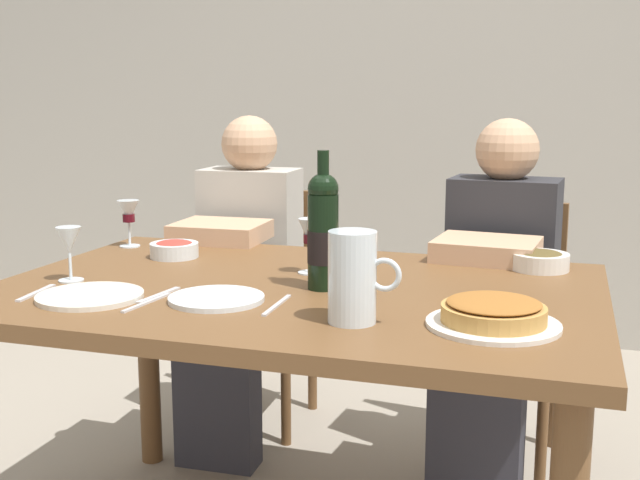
# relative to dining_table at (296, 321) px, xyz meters

# --- Properties ---
(back_wall) EXTENTS (8.00, 0.10, 2.80)m
(back_wall) POSITION_rel_dining_table_xyz_m (0.00, 2.23, 0.73)
(back_wall) COLOR #B2ADA3
(back_wall) RESTS_ON ground
(dining_table) EXTENTS (1.50, 1.00, 0.76)m
(dining_table) POSITION_rel_dining_table_xyz_m (0.00, 0.00, 0.00)
(dining_table) COLOR brown
(dining_table) RESTS_ON ground
(wine_bottle) EXTENTS (0.08, 0.08, 0.34)m
(wine_bottle) POSITION_rel_dining_table_xyz_m (0.07, -0.01, 0.24)
(wine_bottle) COLOR black
(wine_bottle) RESTS_ON dining_table
(water_pitcher) EXTENTS (0.16, 0.10, 0.19)m
(water_pitcher) POSITION_rel_dining_table_xyz_m (0.22, -0.27, 0.18)
(water_pitcher) COLOR silver
(water_pitcher) RESTS_ON dining_table
(baked_tart) EXTENTS (0.28, 0.28, 0.06)m
(baked_tart) POSITION_rel_dining_table_xyz_m (0.51, -0.21, 0.12)
(baked_tart) COLOR white
(baked_tart) RESTS_ON dining_table
(salad_bowl) EXTENTS (0.14, 0.14, 0.05)m
(salad_bowl) POSITION_rel_dining_table_xyz_m (-0.46, 0.23, 0.12)
(salad_bowl) COLOR silver
(salad_bowl) RESTS_ON dining_table
(olive_bowl) EXTENTS (0.16, 0.16, 0.06)m
(olive_bowl) POSITION_rel_dining_table_xyz_m (0.58, 0.38, 0.12)
(olive_bowl) COLOR white
(olive_bowl) RESTS_ON dining_table
(wine_glass_left_diner) EXTENTS (0.06, 0.06, 0.14)m
(wine_glass_left_diner) POSITION_rel_dining_table_xyz_m (-0.57, -0.12, 0.19)
(wine_glass_left_diner) COLOR silver
(wine_glass_left_diner) RESTS_ON dining_table
(wine_glass_right_diner) EXTENTS (0.06, 0.06, 0.15)m
(wine_glass_right_diner) POSITION_rel_dining_table_xyz_m (-0.01, 0.15, 0.20)
(wine_glass_right_diner) COLOR silver
(wine_glass_right_diner) RESTS_ON dining_table
(wine_glass_centre) EXTENTS (0.07, 0.07, 0.15)m
(wine_glass_centre) POSITION_rel_dining_table_xyz_m (-0.67, 0.33, 0.20)
(wine_glass_centre) COLOR silver
(wine_glass_centre) RESTS_ON dining_table
(dinner_plate_left_setting) EXTENTS (0.25, 0.25, 0.01)m
(dinner_plate_left_setting) POSITION_rel_dining_table_xyz_m (-0.42, -0.26, 0.10)
(dinner_plate_left_setting) COLOR silver
(dinner_plate_left_setting) RESTS_ON dining_table
(dinner_plate_right_setting) EXTENTS (0.22, 0.22, 0.01)m
(dinner_plate_right_setting) POSITION_rel_dining_table_xyz_m (-0.13, -0.19, 0.10)
(dinner_plate_right_setting) COLOR silver
(dinner_plate_right_setting) RESTS_ON dining_table
(fork_left_setting) EXTENTS (0.03, 0.16, 0.00)m
(fork_left_setting) POSITION_rel_dining_table_xyz_m (-0.57, -0.26, 0.09)
(fork_left_setting) COLOR silver
(fork_left_setting) RESTS_ON dining_table
(knife_left_setting) EXTENTS (0.03, 0.18, 0.00)m
(knife_left_setting) POSITION_rel_dining_table_xyz_m (-0.27, -0.26, 0.09)
(knife_left_setting) COLOR silver
(knife_left_setting) RESTS_ON dining_table
(knife_right_setting) EXTENTS (0.01, 0.18, 0.00)m
(knife_right_setting) POSITION_rel_dining_table_xyz_m (0.02, -0.19, 0.09)
(knife_right_setting) COLOR silver
(knife_right_setting) RESTS_ON dining_table
(spoon_right_setting) EXTENTS (0.03, 0.16, 0.00)m
(spoon_right_setting) POSITION_rel_dining_table_xyz_m (-0.28, -0.19, 0.09)
(spoon_right_setting) COLOR silver
(spoon_right_setting) RESTS_ON dining_table
(chair_left) EXTENTS (0.41, 0.41, 0.87)m
(chair_left) POSITION_rel_dining_table_xyz_m (-0.45, 0.92, -0.17)
(chair_left) COLOR brown
(chair_left) RESTS_ON ground
(diner_left) EXTENTS (0.35, 0.51, 1.16)m
(diner_left) POSITION_rel_dining_table_xyz_m (-0.45, 0.68, -0.05)
(diner_left) COLOR #B7B2A8
(diner_left) RESTS_ON ground
(chair_right) EXTENTS (0.44, 0.44, 0.87)m
(chair_right) POSITION_rel_dining_table_xyz_m (0.46, 0.87, -0.17)
(chair_right) COLOR brown
(chair_right) RESTS_ON ground
(diner_right) EXTENTS (0.37, 0.53, 1.16)m
(diner_right) POSITION_rel_dining_table_xyz_m (0.44, 0.63, -0.05)
(diner_right) COLOR #2D2D33
(diner_right) RESTS_ON ground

